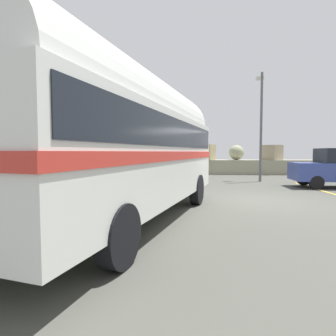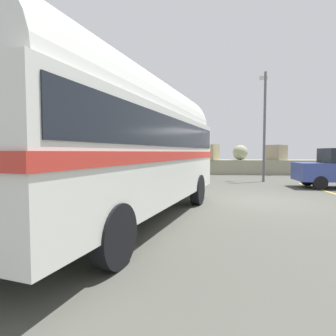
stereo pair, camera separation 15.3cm
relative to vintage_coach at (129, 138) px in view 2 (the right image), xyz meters
The scene contains 4 objects.
ground 5.37m from the vintage_coach, 38.99° to the left, with size 32.00×26.00×0.02m.
breakwater 15.50m from the vintage_coach, 75.03° to the left, with size 31.36×2.18×2.40m.
vintage_coach is the anchor object (origin of this frame).
lamp_post 11.18m from the vintage_coach, 60.02° to the left, with size 0.44×1.14×6.16m.
Camera 2 is at (-2.27, -9.80, 1.72)m, focal length 29.73 mm.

